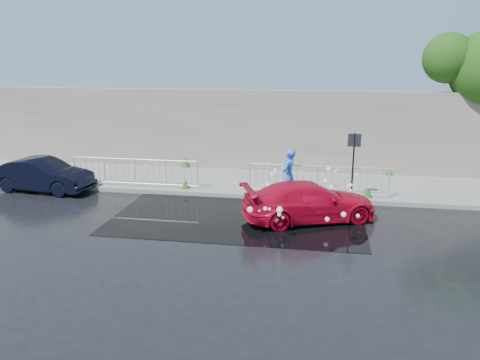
% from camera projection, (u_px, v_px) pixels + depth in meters
% --- Properties ---
extents(ground, '(90.00, 90.00, 0.00)m').
position_uv_depth(ground, '(217.00, 225.00, 14.46)').
color(ground, black).
rests_on(ground, ground).
extents(pavement, '(30.00, 4.00, 0.15)m').
position_uv_depth(pavement, '(244.00, 182.00, 19.20)').
color(pavement, slate).
rests_on(pavement, ground).
extents(curb, '(30.00, 0.25, 0.16)m').
position_uv_depth(curb, '(235.00, 195.00, 17.30)').
color(curb, slate).
rests_on(curb, ground).
extents(retaining_wall, '(30.00, 0.60, 3.50)m').
position_uv_depth(retaining_wall, '(252.00, 130.00, 20.84)').
color(retaining_wall, '#686057').
rests_on(retaining_wall, pavement).
extents(puddle, '(8.00, 5.00, 0.01)m').
position_uv_depth(puddle, '(239.00, 215.00, 15.33)').
color(puddle, black).
rests_on(puddle, ground).
extents(sign_post, '(0.45, 0.06, 2.50)m').
position_uv_depth(sign_post, '(354.00, 155.00, 16.28)').
color(sign_post, black).
rests_on(sign_post, ground).
extents(railing_left, '(5.05, 0.05, 1.10)m').
position_uv_depth(railing_left, '(135.00, 172.00, 18.12)').
color(railing_left, silver).
rests_on(railing_left, pavement).
extents(railing_right, '(5.05, 0.05, 1.10)m').
position_uv_depth(railing_right, '(318.00, 179.00, 16.97)').
color(railing_right, silver).
rests_on(railing_right, pavement).
extents(weeds, '(12.17, 3.93, 0.43)m').
position_uv_depth(weeds, '(235.00, 178.00, 18.78)').
color(weeds, '#154312').
rests_on(weeds, pavement).
extents(water_spray, '(3.58, 5.67, 0.97)m').
position_uv_depth(water_spray, '(301.00, 193.00, 15.48)').
color(water_spray, white).
rests_on(water_spray, ground).
extents(red_car, '(4.59, 3.24, 1.24)m').
position_uv_depth(red_car, '(309.00, 202.00, 14.75)').
color(red_car, '#AE0620').
rests_on(red_car, ground).
extents(dark_car, '(3.99, 1.72, 1.28)m').
position_uv_depth(dark_car, '(43.00, 175.00, 18.00)').
color(dark_car, black).
rests_on(dark_car, ground).
extents(person, '(0.63, 0.79, 1.88)m').
position_uv_depth(person, '(289.00, 175.00, 16.75)').
color(person, blue).
rests_on(person, ground).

